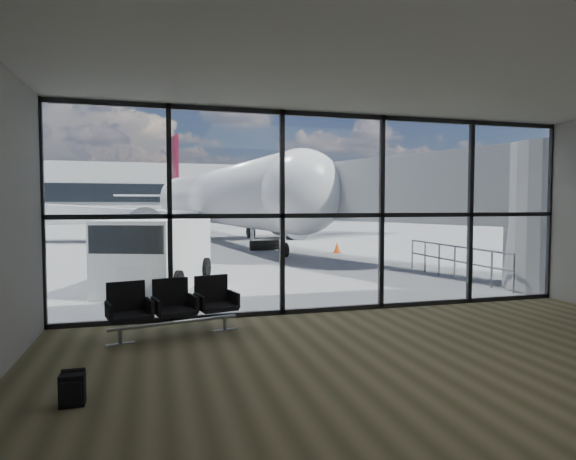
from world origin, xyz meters
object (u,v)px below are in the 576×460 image
seating_row (173,304)px  airliner (211,198)px  backpack (72,390)px  service_van (157,252)px  belt_loader (113,235)px

seating_row → airliner: (3.70, 26.52, 2.33)m
backpack → airliner: 30.00m
airliner → seating_row: bearing=-105.0°
airliner → service_van: airliner is taller
backpack → belt_loader: belt_loader is taller
service_van → belt_loader: 16.66m
service_van → belt_loader: size_ratio=1.26×
airliner → belt_loader: airliner is taller
service_van → belt_loader: bearing=118.4°
backpack → airliner: airliner is taller
backpack → service_van: service_van is taller
seating_row → backpack: size_ratio=5.46×
seating_row → backpack: 3.23m
airliner → service_van: 21.48m
seating_row → service_van: 5.51m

